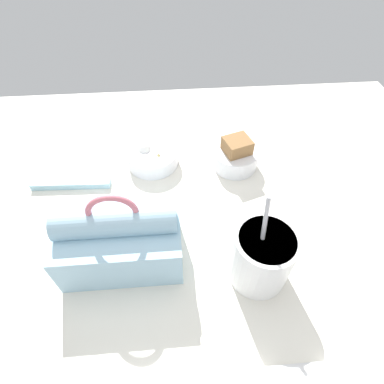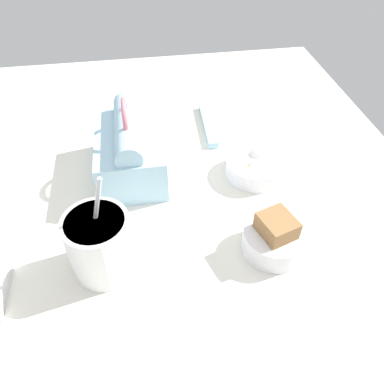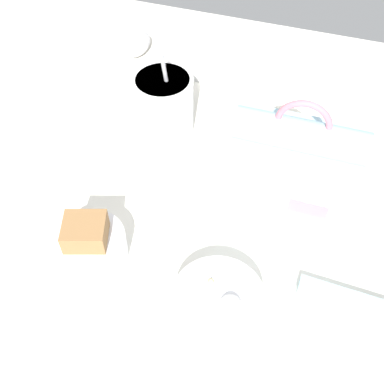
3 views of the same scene
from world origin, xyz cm
name	(u,v)px [view 3 (image 3 of 3)]	position (x,y,z in cm)	size (l,w,h in cm)	color
desk_surface	(205,198)	(0.00, 0.00, 1.00)	(140.00, 110.00, 2.00)	silver
keyboard	(251,66)	(-0.79, 35.64, 3.02)	(37.80, 14.46, 2.10)	silver
lunch_bag	(295,158)	(12.96, 6.86, 8.01)	(21.79, 14.02, 17.76)	#9EC6DB
soup_cup	(164,105)	(-11.69, 12.67, 8.10)	(10.64, 10.64, 19.58)	white
bento_bowl_sandwich	(89,245)	(-12.73, -16.87, 5.03)	(10.97, 10.97, 8.11)	silver
bento_bowl_snacks	(218,302)	(7.73, -19.39, 4.13)	(12.70, 12.70, 5.42)	silver
computer_mouse	(137,44)	(-26.10, 34.62, 3.93)	(5.04, 8.53, 3.86)	silver
chopstick_case	(364,304)	(27.03, -12.80, 2.80)	(18.43, 3.14, 1.60)	#99C6D6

